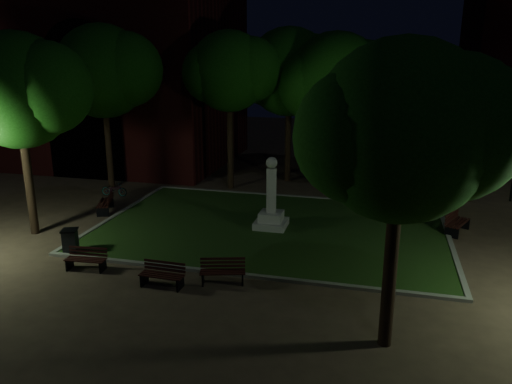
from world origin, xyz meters
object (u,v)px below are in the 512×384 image
bench_near_right (223,272)px  trash_bin (70,241)px  bench_right_side (456,223)px  bicycle (114,189)px  bench_left_side (106,203)px  bench_far_side (361,188)px  bench_west_near (86,260)px  bench_near_left (163,275)px  monument (271,208)px

bench_near_right → trash_bin: trash_bin is taller
bench_right_side → bicycle: bench_right_side is taller
bench_left_side → bench_far_side: 13.53m
bench_west_near → bench_far_side: bearing=47.7°
bench_left_side → bench_near_left: bearing=20.8°
bench_west_near → bench_left_side: (-2.85, 6.24, 0.06)m
bench_right_side → bench_far_side: (-4.31, 4.96, -0.01)m
bench_right_side → bench_far_side: bearing=65.2°
bench_near_right → trash_bin: (-6.60, 1.01, 0.10)m
monument → trash_bin: size_ratio=3.24×
bench_near_left → bicycle: (-7.18, 9.45, -0.01)m
bench_near_right → bench_left_side: (-8.00, 6.06, 0.04)m
bench_near_right → bench_near_left: bearing=-174.6°
monument → bicycle: 9.97m
trash_bin → bicycle: size_ratio=0.67×
bench_far_side → trash_bin: (-10.68, -11.14, 0.06)m
bench_right_side → bench_near_right: bearing=154.9°
trash_bin → bench_west_near: bearing=-39.4°
bench_near_left → bench_left_side: (-6.11, 6.81, 0.05)m
bench_west_near → monument: bearing=41.2°
bench_west_near → bicycle: bearing=108.4°
trash_bin → bench_right_side: bearing=22.4°
bench_near_left → bench_far_side: bench_far_side is taller
bench_west_near → bench_far_side: bench_far_side is taller
bench_right_side → bench_far_side: 6.57m
bench_west_near → bench_left_side: size_ratio=0.84×
bench_left_side → trash_bin: trash_bin is taller
bench_near_right → bench_right_side: bearing=24.3°
bench_far_side → bicycle: bench_far_side is taller
bench_near_left → bench_west_near: bearing=171.9°
bench_right_side → trash_bin: bearing=136.7°
bench_near_left → bench_left_side: size_ratio=0.86×
bench_far_side → bicycle: 13.60m
bench_left_side → bench_far_side: bearing=95.6°
monument → bench_far_side: monument is taller
monument → bicycle: monument is taller
trash_bin → bench_near_right: bearing=-8.7°
bench_right_side → bicycle: (-17.46, 1.51, -0.06)m
trash_bin → bicycle: bearing=107.8°
bench_near_left → trash_bin: (-4.71, 1.76, 0.11)m
bench_far_side → trash_bin: trash_bin is taller
bench_near_right → bench_far_side: bearing=55.2°
monument → bicycle: size_ratio=2.17×
bench_near_right → bench_right_side: bench_right_side is taller
monument → bench_near_right: 5.76m
monument → bench_near_left: monument is taller
bench_left_side → bench_right_side: bearing=72.8°
bench_left_side → trash_bin: bearing=-5.7°
bench_near_left → bench_far_side: size_ratio=0.89×
bench_right_side → trash_bin: (-14.99, -6.18, 0.06)m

